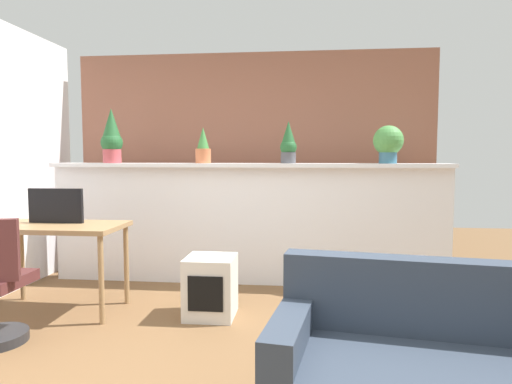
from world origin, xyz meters
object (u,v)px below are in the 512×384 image
side_cube_shelf (211,287)px  couch (440,380)px  potted_plant_2 (288,144)px  potted_plant_3 (388,143)px  tv_monitor (56,206)px  potted_plant_1 (203,147)px  desk (57,234)px  potted_plant_0 (112,137)px

side_cube_shelf → couch: bearing=-46.4°
potted_plant_2 → potted_plant_3: potted_plant_2 is taller
potted_plant_2 → tv_monitor: size_ratio=0.88×
potted_plant_1 → desk: bearing=-136.5°
tv_monitor → side_cube_shelf: bearing=-3.0°
potted_plant_2 → desk: 2.30m
desk → couch: couch is taller
tv_monitor → side_cube_shelf: tv_monitor is taller
potted_plant_0 → side_cube_shelf: size_ratio=1.14×
potted_plant_3 → couch: 2.71m
desk → tv_monitor: (-0.05, 0.08, 0.23)m
potted_plant_2 → desk: size_ratio=0.38×
potted_plant_1 → potted_plant_2: size_ratio=0.87×
side_cube_shelf → potted_plant_1: bearing=105.7°
potted_plant_0 → desk: potted_plant_0 is taller
tv_monitor → potted_plant_1: bearing=39.8°
desk → tv_monitor: size_ratio=2.28×
potted_plant_2 → desk: (-1.92, -0.98, -0.78)m
potted_plant_2 → couch: 2.82m
potted_plant_3 → side_cube_shelf: 2.21m
potted_plant_1 → desk: size_ratio=0.34×
potted_plant_0 → potted_plant_2: (1.85, 0.01, -0.07)m
side_cube_shelf → desk: bearing=-179.7°
side_cube_shelf → couch: (1.40, -1.47, 0.03)m
potted_plant_1 → couch: (1.68, -2.45, -1.14)m
potted_plant_0 → desk: bearing=-94.2°
potted_plant_1 → couch: size_ratio=0.22×
desk → potted_plant_2: bearing=27.0°
potted_plant_0 → potted_plant_3: potted_plant_0 is taller
potted_plant_2 → potted_plant_1: bearing=179.2°
desk → side_cube_shelf: (1.32, 0.01, -0.42)m
potted_plant_2 → potted_plant_3: bearing=-0.3°
potted_plant_0 → couch: (2.65, -2.44, -1.24)m
potted_plant_1 → couch: potted_plant_1 is taller
tv_monitor → couch: tv_monitor is taller
couch → desk: bearing=151.7°
potted_plant_1 → potted_plant_2: potted_plant_2 is taller
potted_plant_0 → tv_monitor: bearing=-97.7°
potted_plant_1 → potted_plant_3: size_ratio=0.99×
tv_monitor → side_cube_shelf: 1.52m
couch → potted_plant_0: bearing=137.4°
side_cube_shelf → couch: couch is taller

